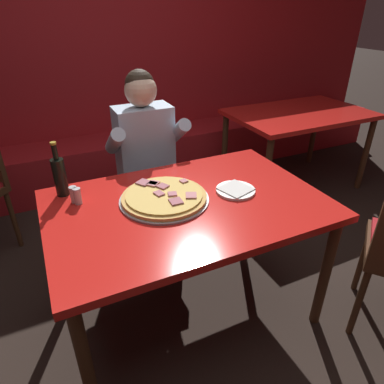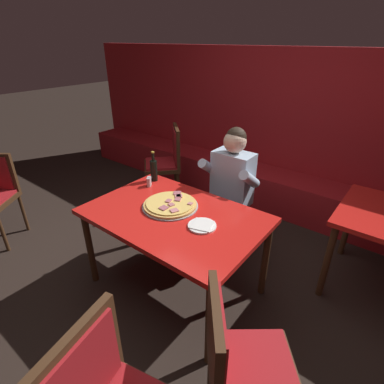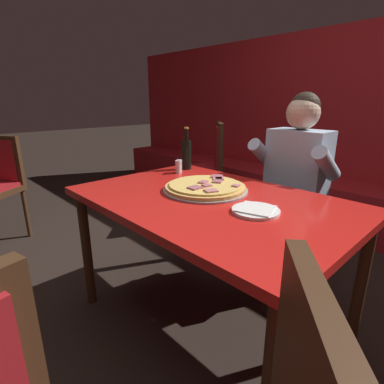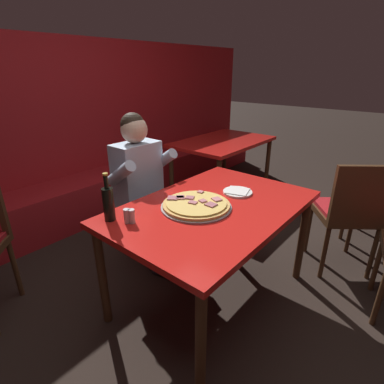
{
  "view_description": "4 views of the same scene",
  "coord_description": "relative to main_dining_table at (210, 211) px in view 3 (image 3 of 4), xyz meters",
  "views": [
    {
      "loc": [
        -0.61,
        -1.36,
        1.64
      ],
      "look_at": [
        0.06,
        0.08,
        0.76
      ],
      "focal_mm": 32.0,
      "sensor_mm": 36.0,
      "label": 1
    },
    {
      "loc": [
        1.35,
        -1.5,
        1.99
      ],
      "look_at": [
        -0.06,
        0.31,
        0.8
      ],
      "focal_mm": 28.0,
      "sensor_mm": 36.0,
      "label": 2
    },
    {
      "loc": [
        0.97,
        -1.06,
        1.23
      ],
      "look_at": [
        -0.16,
        0.03,
        0.74
      ],
      "focal_mm": 28.0,
      "sensor_mm": 36.0,
      "label": 3
    },
    {
      "loc": [
        -1.46,
        -1.04,
        1.59
      ],
      "look_at": [
        -0.18,
        0.03,
        0.9
      ],
      "focal_mm": 28.0,
      "sensor_mm": 36.0,
      "label": 4
    }
  ],
  "objects": [
    {
      "name": "ground_plane",
      "position": [
        0.0,
        0.0,
        -0.68
      ],
      "size": [
        24.0,
        24.0,
        0.0
      ],
      "primitive_type": "plane",
      "color": "black"
    },
    {
      "name": "booth_wall_panel",
      "position": [
        0.0,
        2.18,
        0.27
      ],
      "size": [
        6.8,
        0.16,
        1.9
      ],
      "primitive_type": "cube",
      "color": "#A3191E",
      "rests_on": "ground_plane"
    },
    {
      "name": "booth_bench",
      "position": [
        0.0,
        1.86,
        -0.45
      ],
      "size": [
        6.46,
        0.48,
        0.46
      ],
      "primitive_type": "cube",
      "color": "#A3191E",
      "rests_on": "ground_plane"
    },
    {
      "name": "main_dining_table",
      "position": [
        0.0,
        0.0,
        0.0
      ],
      "size": [
        1.39,
        0.92,
        0.75
      ],
      "color": "#422816",
      "rests_on": "ground_plane"
    },
    {
      "name": "pizza",
      "position": [
        -0.1,
        0.07,
        0.09
      ],
      "size": [
        0.46,
        0.46,
        0.05
      ],
      "color": "#9E9EA3",
      "rests_on": "main_dining_table"
    },
    {
      "name": "plate_white_paper",
      "position": [
        0.28,
        -0.01,
        0.08
      ],
      "size": [
        0.21,
        0.21,
        0.02
      ],
      "color": "white",
      "rests_on": "main_dining_table"
    },
    {
      "name": "beer_bottle",
      "position": [
        -0.56,
        0.35,
        0.19
      ],
      "size": [
        0.07,
        0.07,
        0.29
      ],
      "color": "black",
      "rests_on": "main_dining_table"
    },
    {
      "name": "shaker_red_pepper_flakes",
      "position": [
        -0.52,
        0.24,
        0.12
      ],
      "size": [
        0.04,
        0.04,
        0.09
      ],
      "color": "silver",
      "rests_on": "main_dining_table"
    },
    {
      "name": "shaker_parmesan",
      "position": [
        -0.5,
        0.22,
        0.12
      ],
      "size": [
        0.04,
        0.04,
        0.09
      ],
      "color": "silver",
      "rests_on": "main_dining_table"
    },
    {
      "name": "diner_seated_blue_shirt",
      "position": [
        0.04,
        0.72,
        0.03
      ],
      "size": [
        0.53,
        0.53,
        1.27
      ],
      "color": "black",
      "rests_on": "ground_plane"
    },
    {
      "name": "dining_chair_side_aisle",
      "position": [
        -1.12,
        1.16,
        -0.08
      ],
      "size": [
        0.62,
        0.62,
        1.01
      ],
      "color": "#422816",
      "rests_on": "ground_plane"
    }
  ]
}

